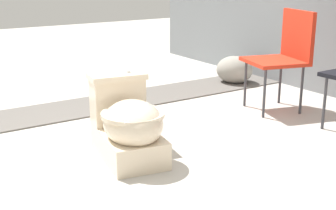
% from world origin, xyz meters
% --- Properties ---
extents(ground_plane, '(14.00, 14.00, 0.00)m').
position_xyz_m(ground_plane, '(0.00, 0.00, 0.00)').
color(ground_plane, '#B7B2A8').
extents(gravel_strip, '(0.56, 8.00, 0.01)m').
position_xyz_m(gravel_strip, '(-1.16, 0.50, 0.01)').
color(gravel_strip, '#605B56').
rests_on(gravel_strip, ground).
extents(toilet, '(0.69, 0.48, 0.52)m').
position_xyz_m(toilet, '(0.02, 0.14, 0.22)').
color(toilet, beige).
rests_on(toilet, ground).
extents(folding_chair_left, '(0.54, 0.54, 0.83)m').
position_xyz_m(folding_chair_left, '(-0.21, 1.75, 0.51)').
color(folding_chair_left, red).
rests_on(folding_chair_left, ground).
extents(boulder_near, '(0.50, 0.48, 0.29)m').
position_xyz_m(boulder_near, '(-1.14, 2.02, 0.14)').
color(boulder_near, gray).
rests_on(boulder_near, ground).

